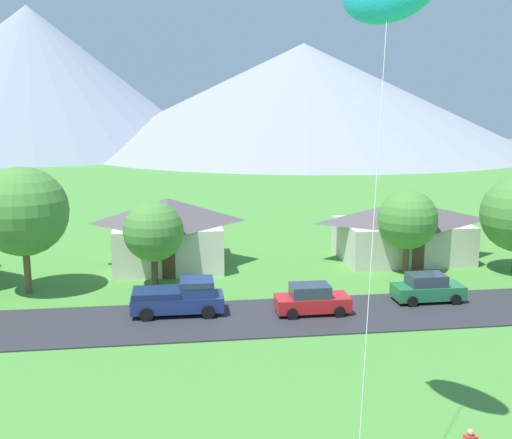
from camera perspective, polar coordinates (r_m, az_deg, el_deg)
road_strip at (r=34.96m, az=-0.90°, el=-9.10°), size 160.00×6.30×0.08m
mountain_far_west_ridge at (r=169.49m, az=-20.09°, el=12.07°), size 91.06×91.06×36.06m
mountain_west_ridge at (r=187.79m, az=-21.33°, el=10.83°), size 94.08×94.08×29.85m
mountain_east_ridge at (r=161.46m, az=4.37°, el=11.16°), size 114.63×114.63×26.99m
house_leftmost at (r=46.15m, az=-8.11°, el=-1.02°), size 8.25×8.36×5.05m
house_left_center at (r=48.81m, az=13.33°, el=-0.86°), size 10.12×7.16×4.56m
tree_left_of_center at (r=40.67m, az=-9.45°, el=-1.10°), size 3.95×3.95×5.66m
tree_center at (r=44.68m, az=13.83°, el=-0.01°), size 4.21×4.21×5.95m
tree_right_of_center at (r=41.02m, az=-20.70°, el=0.69°), size 5.59×5.59×8.06m
parked_car_red_mid_west at (r=35.56m, az=5.17°, el=-7.38°), size 4.21×2.09×1.68m
parked_car_green_mid_east at (r=38.93m, az=15.55°, el=-6.14°), size 4.21×2.10×1.68m
pickup_truck_navy_west_side at (r=35.52m, az=-7.04°, el=-7.12°), size 5.24×2.40×1.99m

